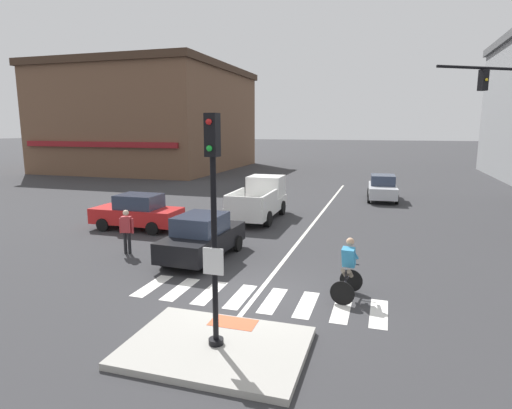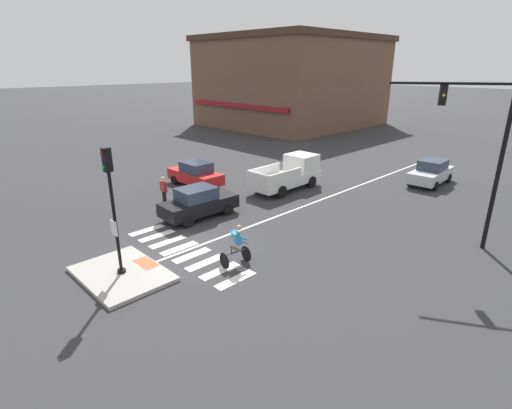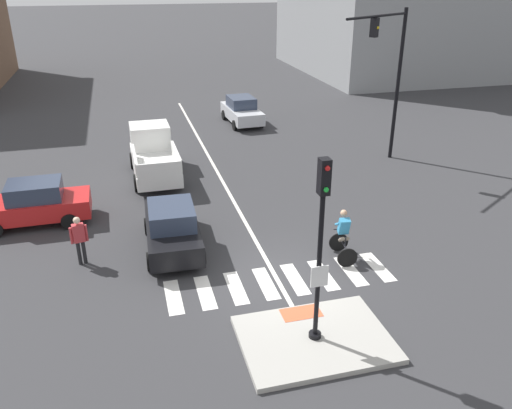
{
  "view_description": "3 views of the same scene",
  "coord_description": "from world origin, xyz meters",
  "px_view_note": "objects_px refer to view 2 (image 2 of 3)",
  "views": [
    {
      "loc": [
        3.28,
        -10.89,
        4.69
      ],
      "look_at": [
        -1.28,
        3.87,
        1.87
      ],
      "focal_mm": 29.86,
      "sensor_mm": 36.0,
      "label": 1
    },
    {
      "loc": [
        13.01,
        -8.7,
        7.61
      ],
      "look_at": [
        1.47,
        2.6,
        1.84
      ],
      "focal_mm": 27.4,
      "sensor_mm": 36.0,
      "label": 2
    },
    {
      "loc": [
        -4.17,
        -12.98,
        8.65
      ],
      "look_at": [
        -0.02,
        2.62,
        1.33
      ],
      "focal_mm": 36.12,
      "sensor_mm": 36.0,
      "label": 3
    }
  ],
  "objects_px": {
    "car_black_westbound_near": "(199,202)",
    "cyclist": "(237,245)",
    "car_silver_eastbound_distant": "(431,172)",
    "pickup_truck_white_westbound_far": "(290,174)",
    "pedestrian_at_curb_left": "(164,188)",
    "signal_pole": "(112,201)",
    "car_red_cross_left": "(196,174)",
    "traffic_light_mast": "(482,142)"
  },
  "relations": [
    {
      "from": "car_black_westbound_near",
      "to": "cyclist",
      "type": "relative_size",
      "value": 2.48
    },
    {
      "from": "car_silver_eastbound_distant",
      "to": "pickup_truck_white_westbound_far",
      "type": "height_order",
      "value": "pickup_truck_white_westbound_far"
    },
    {
      "from": "car_black_westbound_near",
      "to": "pedestrian_at_curb_left",
      "type": "xyz_separation_m",
      "value": [
        -2.96,
        -0.25,
        0.17
      ]
    },
    {
      "from": "signal_pole",
      "to": "car_red_cross_left",
      "type": "distance_m",
      "value": 12.12
    },
    {
      "from": "car_black_westbound_near",
      "to": "cyclist",
      "type": "xyz_separation_m",
      "value": [
        5.32,
        -2.06,
        0.06
      ]
    },
    {
      "from": "car_silver_eastbound_distant",
      "to": "signal_pole",
      "type": "bearing_deg",
      "value": -98.37
    },
    {
      "from": "signal_pole",
      "to": "pedestrian_at_curb_left",
      "type": "height_order",
      "value": "signal_pole"
    },
    {
      "from": "signal_pole",
      "to": "pickup_truck_white_westbound_far",
      "type": "xyz_separation_m",
      "value": [
        -2.96,
        13.21,
        -2.06
      ]
    },
    {
      "from": "signal_pole",
      "to": "cyclist",
      "type": "bearing_deg",
      "value": 57.63
    },
    {
      "from": "traffic_light_mast",
      "to": "car_black_westbound_near",
      "type": "height_order",
      "value": "traffic_light_mast"
    },
    {
      "from": "traffic_light_mast",
      "to": "pickup_truck_white_westbound_far",
      "type": "height_order",
      "value": "traffic_light_mast"
    },
    {
      "from": "car_black_westbound_near",
      "to": "car_red_cross_left",
      "type": "bearing_deg",
      "value": 145.45
    },
    {
      "from": "car_red_cross_left",
      "to": "pedestrian_at_curb_left",
      "type": "height_order",
      "value": "pedestrian_at_curb_left"
    },
    {
      "from": "traffic_light_mast",
      "to": "cyclist",
      "type": "height_order",
      "value": "traffic_light_mast"
    },
    {
      "from": "pedestrian_at_curb_left",
      "to": "car_black_westbound_near",
      "type": "bearing_deg",
      "value": 4.91
    },
    {
      "from": "pedestrian_at_curb_left",
      "to": "car_red_cross_left",
      "type": "bearing_deg",
      "value": 116.96
    },
    {
      "from": "car_silver_eastbound_distant",
      "to": "pickup_truck_white_westbound_far",
      "type": "relative_size",
      "value": 0.82
    },
    {
      "from": "traffic_light_mast",
      "to": "car_silver_eastbound_distant",
      "type": "relative_size",
      "value": 1.72
    },
    {
      "from": "cyclist",
      "to": "car_red_cross_left",
      "type": "bearing_deg",
      "value": 152.09
    },
    {
      "from": "traffic_light_mast",
      "to": "cyclist",
      "type": "distance_m",
      "value": 10.8
    },
    {
      "from": "signal_pole",
      "to": "car_black_westbound_near",
      "type": "distance_m",
      "value": 6.9
    },
    {
      "from": "car_red_cross_left",
      "to": "signal_pole",
      "type": "bearing_deg",
      "value": -49.86
    },
    {
      "from": "car_silver_eastbound_distant",
      "to": "cyclist",
      "type": "bearing_deg",
      "value": -92.23
    },
    {
      "from": "pickup_truck_white_westbound_far",
      "to": "pedestrian_at_curb_left",
      "type": "bearing_deg",
      "value": -111.0
    },
    {
      "from": "traffic_light_mast",
      "to": "car_black_westbound_near",
      "type": "relative_size",
      "value": 1.73
    },
    {
      "from": "traffic_light_mast",
      "to": "pickup_truck_white_westbound_far",
      "type": "xyz_separation_m",
      "value": [
        -11.1,
        1.11,
        -3.67
      ]
    },
    {
      "from": "signal_pole",
      "to": "pickup_truck_white_westbound_far",
      "type": "distance_m",
      "value": 13.69
    },
    {
      "from": "traffic_light_mast",
      "to": "car_silver_eastbound_distant",
      "type": "xyz_separation_m",
      "value": [
        -5.09,
        8.64,
        -3.84
      ]
    },
    {
      "from": "pickup_truck_white_westbound_far",
      "to": "cyclist",
      "type": "relative_size",
      "value": 3.05
    },
    {
      "from": "car_silver_eastbound_distant",
      "to": "car_black_westbound_near",
      "type": "xyz_separation_m",
      "value": [
        -5.98,
        -14.91,
        0.0
      ]
    },
    {
      "from": "signal_pole",
      "to": "car_red_cross_left",
      "type": "bearing_deg",
      "value": 130.14
    },
    {
      "from": "car_silver_eastbound_distant",
      "to": "car_red_cross_left",
      "type": "bearing_deg",
      "value": -132.68
    },
    {
      "from": "car_silver_eastbound_distant",
      "to": "pedestrian_at_curb_left",
      "type": "distance_m",
      "value": 17.6
    },
    {
      "from": "signal_pole",
      "to": "cyclist",
      "type": "distance_m",
      "value": 4.97
    },
    {
      "from": "signal_pole",
      "to": "car_black_westbound_near",
      "type": "relative_size",
      "value": 1.16
    },
    {
      "from": "signal_pole",
      "to": "car_red_cross_left",
      "type": "height_order",
      "value": "signal_pole"
    },
    {
      "from": "signal_pole",
      "to": "car_silver_eastbound_distant",
      "type": "relative_size",
      "value": 1.15
    },
    {
      "from": "car_red_cross_left",
      "to": "traffic_light_mast",
      "type": "bearing_deg",
      "value": 10.72
    },
    {
      "from": "cyclist",
      "to": "pickup_truck_white_westbound_far",
      "type": "bearing_deg",
      "value": 119.55
    },
    {
      "from": "cyclist",
      "to": "traffic_light_mast",
      "type": "bearing_deg",
      "value": 55.38
    },
    {
      "from": "traffic_light_mast",
      "to": "car_red_cross_left",
      "type": "xyz_separation_m",
      "value": [
        -15.82,
        -3.0,
        -3.84
      ]
    },
    {
      "from": "signal_pole",
      "to": "pickup_truck_white_westbound_far",
      "type": "height_order",
      "value": "signal_pole"
    }
  ]
}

